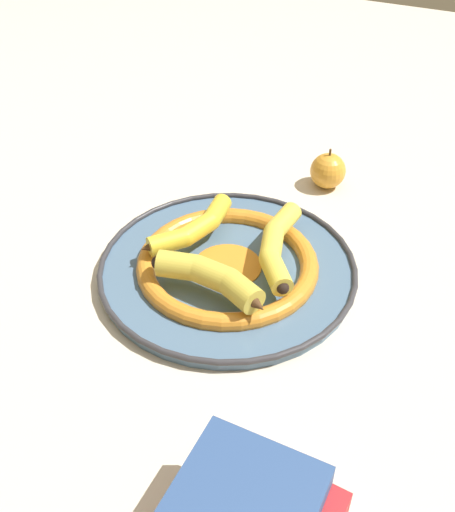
# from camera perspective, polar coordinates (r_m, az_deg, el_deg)

# --- Properties ---
(ground_plane) EXTENTS (2.80, 2.80, 0.00)m
(ground_plane) POSITION_cam_1_polar(r_m,az_deg,el_deg) (0.93, 2.05, -0.71)
(ground_plane) COLOR beige
(decorative_bowl) EXTENTS (0.39, 0.39, 0.03)m
(decorative_bowl) POSITION_cam_1_polar(r_m,az_deg,el_deg) (0.90, -0.00, -1.01)
(decorative_bowl) COLOR slate
(decorative_bowl) RESTS_ON ground_plane
(banana_a) EXTENTS (0.08, 0.18, 0.03)m
(banana_a) POSITION_cam_1_polar(r_m,az_deg,el_deg) (0.92, -3.27, 2.66)
(banana_a) COLOR yellow
(banana_a) RESTS_ON decorative_bowl
(banana_b) EXTENTS (0.09, 0.20, 0.03)m
(banana_b) POSITION_cam_1_polar(r_m,az_deg,el_deg) (0.89, 4.74, 1.17)
(banana_b) COLOR yellow
(banana_b) RESTS_ON decorative_bowl
(banana_c) EXTENTS (0.19, 0.07, 0.04)m
(banana_c) POSITION_cam_1_polar(r_m,az_deg,el_deg) (0.82, -1.45, -2.09)
(banana_c) COLOR gold
(banana_c) RESTS_ON decorative_bowl
(apple) EXTENTS (0.06, 0.06, 0.08)m
(apple) POSITION_cam_1_polar(r_m,az_deg,el_deg) (1.10, 9.54, 8.01)
(apple) COLOR gold
(apple) RESTS_ON ground_plane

